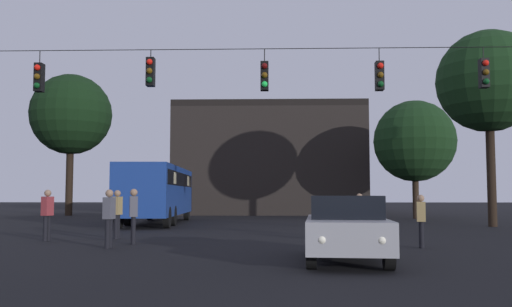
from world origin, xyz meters
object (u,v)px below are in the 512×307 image
at_px(tree_right_far, 71,115).
at_px(pedestrian_crossing_center, 109,215).
at_px(pedestrian_far_side, 421,218).
at_px(tree_left_silhouette, 488,82).
at_px(pedestrian_crossing_right, 47,212).
at_px(city_bus, 158,189).
at_px(pedestrian_trailing, 360,214).
at_px(pedestrian_near_bus, 134,213).
at_px(pedestrian_crossing_left, 117,211).
at_px(tree_behind_building, 415,141).
at_px(car_near_right, 346,227).

bearing_deg(tree_right_far, pedestrian_crossing_center, -67.31).
relative_size(pedestrian_far_side, tree_left_silhouette, 0.16).
distance_m(pedestrian_crossing_right, tree_right_far, 24.75).
xyz_separation_m(city_bus, pedestrian_trailing, (9.18, -10.42, -0.98)).
relative_size(pedestrian_crossing_right, tree_left_silhouette, 0.18).
height_order(pedestrian_crossing_right, pedestrian_near_bus, pedestrian_near_bus).
relative_size(pedestrian_crossing_left, tree_left_silhouette, 0.18).
relative_size(city_bus, pedestrian_crossing_left, 6.51).
distance_m(pedestrian_crossing_center, tree_right_far, 27.88).
relative_size(pedestrian_crossing_center, tree_left_silhouette, 0.18).
height_order(pedestrian_trailing, tree_right_far, tree_right_far).
distance_m(city_bus, tree_behind_building, 17.20).
distance_m(pedestrian_crossing_left, tree_left_silhouette, 19.03).
bearing_deg(tree_right_far, tree_left_silhouette, -27.72).
distance_m(pedestrian_far_side, tree_left_silhouette, 14.19).
height_order(tree_behind_building, tree_right_far, tree_right_far).
bearing_deg(tree_behind_building, pedestrian_crossing_right, -132.89).
bearing_deg(tree_right_far, pedestrian_trailing, -49.98).
bearing_deg(tree_right_far, pedestrian_far_side, -51.61).
xyz_separation_m(pedestrian_crossing_right, pedestrian_trailing, (10.54, 0.93, -0.08)).
relative_size(city_bus, pedestrian_crossing_right, 6.49).
xyz_separation_m(city_bus, tree_right_far, (-9.01, 11.25, 5.68)).
relative_size(pedestrian_crossing_right, tree_right_far, 0.16).
height_order(pedestrian_near_bus, tree_left_silhouette, tree_left_silhouette).
xyz_separation_m(car_near_right, pedestrian_crossing_center, (-6.46, 2.97, 0.17)).
xyz_separation_m(pedestrian_crossing_left, tree_behind_building, (14.77, 17.09, 4.08)).
xyz_separation_m(city_bus, pedestrian_crossing_left, (0.71, -10.32, -0.90)).
distance_m(pedestrian_near_bus, tree_behind_building, 23.92).
bearing_deg(pedestrian_trailing, tree_behind_building, 69.88).
relative_size(car_near_right, tree_right_far, 0.42).
height_order(city_bus, pedestrian_trailing, city_bus).
distance_m(pedestrian_trailing, tree_right_far, 29.07).
distance_m(pedestrian_far_side, tree_right_far, 32.13).
height_order(car_near_right, pedestrian_far_side, pedestrian_far_side).
bearing_deg(pedestrian_crossing_center, pedestrian_near_bus, 73.31).
bearing_deg(city_bus, tree_left_silhouette, -7.89).
xyz_separation_m(pedestrian_crossing_right, pedestrian_far_side, (11.86, -2.03, -0.11)).
bearing_deg(city_bus, pedestrian_crossing_left, -86.05).
relative_size(pedestrian_trailing, tree_right_far, 0.15).
xyz_separation_m(car_near_right, tree_behind_building, (7.58, 23.48, 4.25)).
height_order(pedestrian_crossing_left, pedestrian_crossing_right, pedestrian_crossing_right).
distance_m(pedestrian_crossing_center, tree_behind_building, 25.19).
bearing_deg(tree_behind_building, pedestrian_near_bus, -125.40).
relative_size(pedestrian_crossing_left, pedestrian_crossing_right, 1.00).
bearing_deg(city_bus, pedestrian_trailing, -48.60).
bearing_deg(pedestrian_crossing_center, city_bus, 95.98).
bearing_deg(car_near_right, pedestrian_crossing_left, 138.37).
bearing_deg(car_near_right, tree_left_silhouette, 58.08).
height_order(pedestrian_crossing_center, pedestrian_far_side, pedestrian_crossing_center).
xyz_separation_m(city_bus, pedestrian_crossing_right, (-1.35, -11.35, -0.89)).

